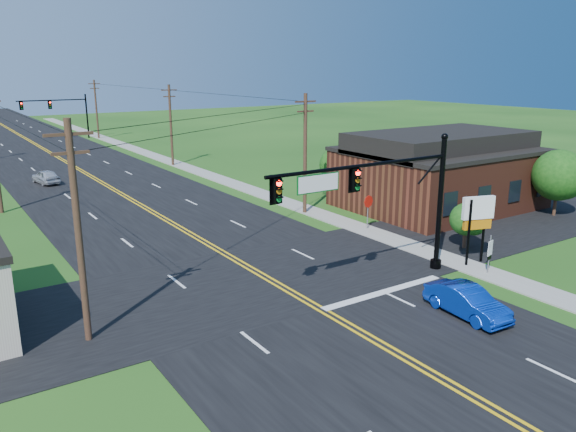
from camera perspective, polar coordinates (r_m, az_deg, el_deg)
ground at (r=21.50m, az=14.82°, el=-15.84°), size 260.00×260.00×0.00m
road_main at (r=64.45m, az=-20.38°, el=4.29°), size 16.00×220.00×0.04m
road_cross at (r=29.86m, az=-2.61°, el=-6.32°), size 70.00×10.00×0.04m
sidewalk at (r=58.52m, az=-7.98°, el=4.11°), size 2.00×160.00×0.08m
signal_mast_main at (r=27.92m, az=9.23°, el=2.15°), size 11.30×0.60×7.48m
signal_mast_far at (r=94.01m, az=-22.40°, el=9.94°), size 10.98×0.60×7.48m
brick_building at (r=46.27m, az=15.05°, el=3.83°), size 14.20×11.20×4.70m
utility_pole_left_a at (r=23.24m, az=-20.56°, el=-1.28°), size 1.80×0.28×9.00m
utility_pole_right_a at (r=42.03m, az=1.75°, el=6.53°), size 1.80×0.28×9.00m
utility_pole_right_b at (r=64.86m, az=-11.82°, el=9.17°), size 1.80×0.28×9.00m
utility_pole_right_c at (r=93.28m, az=-18.90°, el=10.33°), size 1.80×0.28×9.00m
tree_right_front at (r=46.12m, az=25.79°, el=3.75°), size 3.80×3.80×5.00m
tree_right_back at (r=49.21m, az=4.95°, el=5.20°), size 3.00×3.00×4.10m
shrub_corner at (r=35.81m, az=17.65°, el=-0.33°), size 2.00×2.00×2.86m
blue_car at (r=26.50m, az=17.71°, el=-8.33°), size 1.72×4.22×1.36m
distant_car at (r=58.46m, az=-23.39°, el=3.65°), size 2.21×4.15×1.34m
route_sign at (r=31.89m, az=19.81°, el=-3.44°), size 0.54×0.16×2.19m
stop_sign at (r=38.56m, az=8.15°, el=1.11°), size 0.86×0.15×2.41m
pylon_sign at (r=32.86m, az=18.72°, el=0.08°), size 1.90×0.83×3.92m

